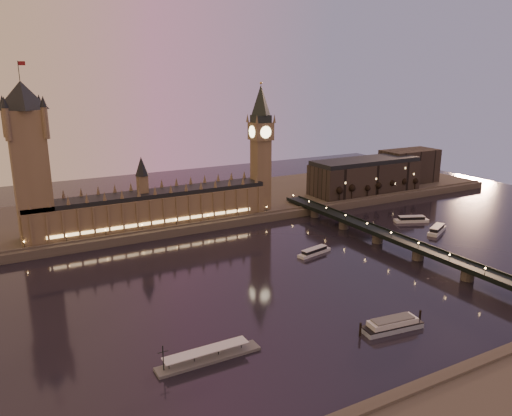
{
  "coord_description": "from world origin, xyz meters",
  "views": [
    {
      "loc": [
        -145.93,
        -233.62,
        116.3
      ],
      "look_at": [
        2.13,
        35.0,
        33.43
      ],
      "focal_mm": 35.0,
      "sensor_mm": 36.0,
      "label": 1
    }
  ],
  "objects_px": {
    "cruise_boat_a": "(314,251)",
    "moored_barge": "(392,325)",
    "cruise_boat_b": "(411,219)",
    "pontoon_pier": "(208,357)"
  },
  "relations": [
    {
      "from": "cruise_boat_a",
      "to": "moored_barge",
      "type": "bearing_deg",
      "value": -118.02
    },
    {
      "from": "cruise_boat_a",
      "to": "cruise_boat_b",
      "type": "distance_m",
      "value": 114.48
    },
    {
      "from": "pontoon_pier",
      "to": "cruise_boat_a",
      "type": "bearing_deg",
      "value": 36.32
    },
    {
      "from": "cruise_boat_b",
      "to": "moored_barge",
      "type": "distance_m",
      "value": 186.62
    },
    {
      "from": "cruise_boat_a",
      "to": "moored_barge",
      "type": "height_order",
      "value": "moored_barge"
    },
    {
      "from": "cruise_boat_a",
      "to": "moored_barge",
      "type": "relative_size",
      "value": 0.8
    },
    {
      "from": "moored_barge",
      "to": "cruise_boat_a",
      "type": "bearing_deg",
      "value": 82.04
    },
    {
      "from": "moored_barge",
      "to": "pontoon_pier",
      "type": "relative_size",
      "value": 0.75
    },
    {
      "from": "moored_barge",
      "to": "pontoon_pier",
      "type": "xyz_separation_m",
      "value": [
        -85.83,
        18.06,
        -1.37
      ]
    },
    {
      "from": "cruise_boat_a",
      "to": "cruise_boat_b",
      "type": "relative_size",
      "value": 0.99
    }
  ]
}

